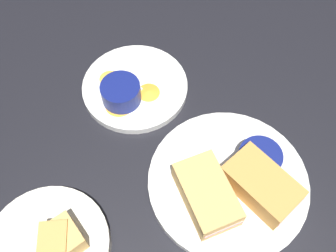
% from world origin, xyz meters
% --- Properties ---
extents(ground_plane, '(1.10, 1.10, 0.03)m').
position_xyz_m(ground_plane, '(0.00, 0.00, -0.01)').
color(ground_plane, black).
extents(plate_sandwich_main, '(0.29, 0.29, 0.02)m').
position_xyz_m(plate_sandwich_main, '(-0.09, -0.05, 0.01)').
color(plate_sandwich_main, white).
rests_on(plate_sandwich_main, ground_plane).
extents(sandwich_half_near, '(0.15, 0.11, 0.05)m').
position_xyz_m(sandwich_half_near, '(-0.12, -0.00, 0.04)').
color(sandwich_half_near, tan).
rests_on(sandwich_half_near, plate_sandwich_main).
extents(sandwich_half_far, '(0.15, 0.14, 0.05)m').
position_xyz_m(sandwich_half_far, '(-0.11, -0.10, 0.04)').
color(sandwich_half_far, '#C68C42').
rests_on(sandwich_half_far, plate_sandwich_main).
extents(ramekin_dark_sauce, '(0.08, 0.08, 0.03)m').
position_xyz_m(ramekin_dark_sauce, '(-0.06, -0.10, 0.03)').
color(ramekin_dark_sauce, navy).
rests_on(ramekin_dark_sauce, plate_sandwich_main).
extents(spoon_by_dark_ramekin, '(0.03, 0.10, 0.01)m').
position_xyz_m(spoon_by_dark_ramekin, '(-0.07, -0.05, 0.02)').
color(spoon_by_dark_ramekin, silver).
rests_on(spoon_by_dark_ramekin, plate_sandwich_main).
extents(plate_chips_companion, '(0.22, 0.22, 0.02)m').
position_xyz_m(plate_chips_companion, '(0.14, 0.11, 0.01)').
color(plate_chips_companion, white).
rests_on(plate_chips_companion, ground_plane).
extents(ramekin_light_gravy, '(0.08, 0.08, 0.04)m').
position_xyz_m(ramekin_light_gravy, '(0.11, 0.14, 0.04)').
color(ramekin_light_gravy, navy).
rests_on(ramekin_light_gravy, plate_chips_companion).
extents(spoon_by_gravy_ramekin, '(0.09, 0.07, 0.01)m').
position_xyz_m(spoon_by_gravy_ramekin, '(0.18, 0.14, 0.02)').
color(spoon_by_gravy_ramekin, silver).
rests_on(spoon_by_gravy_ramekin, plate_chips_companion).
extents(plantain_chip_scatter, '(0.14, 0.14, 0.01)m').
position_xyz_m(plantain_chip_scatter, '(0.12, 0.13, 0.02)').
color(plantain_chip_scatter, gold).
rests_on(plantain_chip_scatter, plate_chips_companion).
extents(bread_basket_rear, '(0.21, 0.21, 0.08)m').
position_xyz_m(bread_basket_rear, '(-0.18, 0.27, 0.02)').
color(bread_basket_rear, silver).
rests_on(bread_basket_rear, ground_plane).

